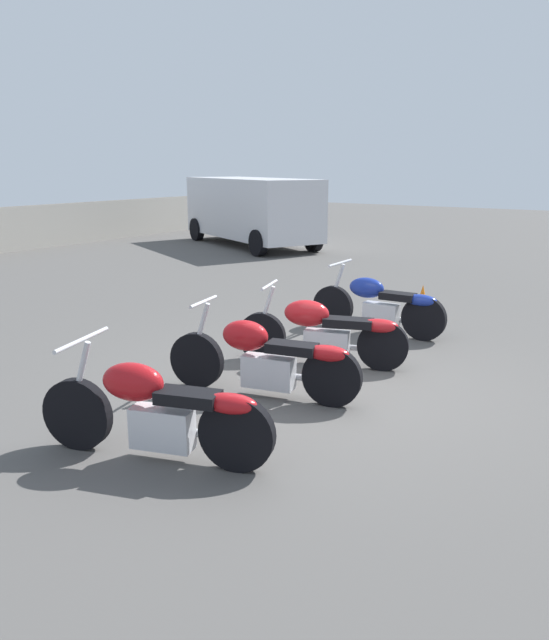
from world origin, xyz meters
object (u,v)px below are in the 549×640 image
parked_van (251,208)px  traffic_cone_far (422,302)px  motorcycle_slot_3 (380,305)px  motorcycle_slot_1 (266,358)px  motorcycle_slot_2 (324,332)px  traffic_cone_near (321,300)px  motorcycle_slot_0 (158,411)px

parked_van → traffic_cone_far: bearing=-101.7°
traffic_cone_far → motorcycle_slot_3: bearing=171.6°
motorcycle_slot_1 → motorcycle_slot_2: motorcycle_slot_1 is taller
motorcycle_slot_3 → traffic_cone_near: motorcycle_slot_3 is taller
motorcycle_slot_1 → traffic_cone_far: bearing=-14.0°
motorcycle_slot_2 → traffic_cone_near: 2.91m
motorcycle_slot_3 → traffic_cone_far: (1.20, -0.18, -0.15)m
motorcycle_slot_0 → traffic_cone_far: size_ratio=3.66×
motorcycle_slot_3 → traffic_cone_far: bearing=-10.5°
motorcycle_slot_3 → motorcycle_slot_1: bearing=179.1°
traffic_cone_far → motorcycle_slot_1: bearing=178.5°
traffic_cone_near → motorcycle_slot_1: bearing=-158.4°
parked_van → traffic_cone_near: parked_van is taller
motorcycle_slot_0 → traffic_cone_near: 5.64m
traffic_cone_near → motorcycle_slot_2: bearing=-149.6°
parked_van → motorcycle_slot_2: bearing=-113.5°
motorcycle_slot_1 → motorcycle_slot_3: 2.94m
motorcycle_slot_1 → motorcycle_slot_3: motorcycle_slot_3 is taller
parked_van → traffic_cone_far: parked_van is taller
motorcycle_slot_0 → traffic_cone_near: bearing=-1.4°
motorcycle_slot_2 → traffic_cone_far: size_ratio=3.72×
motorcycle_slot_2 → motorcycle_slot_1: bearing=163.0°
traffic_cone_far → motorcycle_slot_2: bearing=177.5°
motorcycle_slot_0 → motorcycle_slot_3: motorcycle_slot_3 is taller
motorcycle_slot_2 → parked_van: size_ratio=0.36×
motorcycle_slot_0 → motorcycle_slot_1: 1.66m
motorcycle_slot_3 → parked_van: bearing=44.0°
motorcycle_slot_1 → traffic_cone_far: (4.15, -0.11, -0.14)m
motorcycle_slot_2 → parked_van: bearing=22.5°
motorcycle_slot_0 → motorcycle_slot_2: (2.91, 0.10, -0.01)m
motorcycle_slot_1 → motorcycle_slot_3: size_ratio=1.04×
motorcycle_slot_1 → traffic_cone_far: 4.15m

